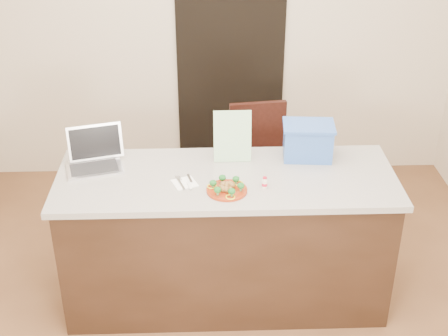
{
  "coord_description": "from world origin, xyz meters",
  "views": [
    {
      "loc": [
        -0.13,
        -3.01,
        2.79
      ],
      "look_at": [
        -0.02,
        0.2,
        1.01
      ],
      "focal_mm": 50.0,
      "sensor_mm": 36.0,
      "label": 1
    }
  ],
  "objects_px": {
    "yogurt_bottle": "(265,183)",
    "chair": "(258,159)",
    "napkin": "(185,183)",
    "blue_box": "(308,141)",
    "plate": "(227,190)",
    "island": "(226,238)",
    "laptop": "(95,156)"
  },
  "relations": [
    {
      "from": "yogurt_bottle",
      "to": "chair",
      "type": "xyz_separation_m",
      "value": [
        0.06,
        1.03,
        -0.39
      ]
    },
    {
      "from": "napkin",
      "to": "blue_box",
      "type": "distance_m",
      "value": 0.84
    },
    {
      "from": "blue_box",
      "to": "chair",
      "type": "distance_m",
      "value": 0.85
    },
    {
      "from": "plate",
      "to": "chair",
      "type": "relative_size",
      "value": 0.24
    },
    {
      "from": "island",
      "to": "chair",
      "type": "distance_m",
      "value": 0.93
    },
    {
      "from": "yogurt_bottle",
      "to": "plate",
      "type": "bearing_deg",
      "value": -170.91
    },
    {
      "from": "yogurt_bottle",
      "to": "laptop",
      "type": "height_order",
      "value": "laptop"
    },
    {
      "from": "plate",
      "to": "yogurt_bottle",
      "type": "relative_size",
      "value": 3.4
    },
    {
      "from": "plate",
      "to": "laptop",
      "type": "relative_size",
      "value": 0.62
    },
    {
      "from": "island",
      "to": "plate",
      "type": "distance_m",
      "value": 0.5
    },
    {
      "from": "plate",
      "to": "napkin",
      "type": "distance_m",
      "value": 0.27
    },
    {
      "from": "yogurt_bottle",
      "to": "chair",
      "type": "relative_size",
      "value": 0.07
    },
    {
      "from": "laptop",
      "to": "chair",
      "type": "relative_size",
      "value": 0.4
    },
    {
      "from": "island",
      "to": "laptop",
      "type": "relative_size",
      "value": 5.34
    },
    {
      "from": "laptop",
      "to": "blue_box",
      "type": "height_order",
      "value": "laptop"
    },
    {
      "from": "napkin",
      "to": "laptop",
      "type": "height_order",
      "value": "laptop"
    },
    {
      "from": "yogurt_bottle",
      "to": "chair",
      "type": "height_order",
      "value": "yogurt_bottle"
    },
    {
      "from": "chair",
      "to": "napkin",
      "type": "bearing_deg",
      "value": -126.03
    },
    {
      "from": "island",
      "to": "chair",
      "type": "relative_size",
      "value": 2.11
    },
    {
      "from": "napkin",
      "to": "yogurt_bottle",
      "type": "bearing_deg",
      "value": -7.69
    },
    {
      "from": "napkin",
      "to": "chair",
      "type": "bearing_deg",
      "value": 61.43
    },
    {
      "from": "plate",
      "to": "laptop",
      "type": "xyz_separation_m",
      "value": [
        -0.81,
        0.35,
        0.06
      ]
    },
    {
      "from": "plate",
      "to": "blue_box",
      "type": "bearing_deg",
      "value": 37.76
    },
    {
      "from": "island",
      "to": "blue_box",
      "type": "relative_size",
      "value": 6.11
    },
    {
      "from": "plate",
      "to": "yogurt_bottle",
      "type": "bearing_deg",
      "value": 9.09
    },
    {
      "from": "chair",
      "to": "plate",
      "type": "bearing_deg",
      "value": -112.1
    },
    {
      "from": "chair",
      "to": "laptop",
      "type": "bearing_deg",
      "value": -154.1
    },
    {
      "from": "chair",
      "to": "island",
      "type": "bearing_deg",
      "value": -114.62
    },
    {
      "from": "island",
      "to": "chair",
      "type": "xyz_separation_m",
      "value": [
        0.27,
        0.89,
        0.09
      ]
    },
    {
      "from": "yogurt_bottle",
      "to": "laptop",
      "type": "distance_m",
      "value": 1.08
    },
    {
      "from": "island",
      "to": "laptop",
      "type": "xyz_separation_m",
      "value": [
        -0.81,
        0.17,
        0.52
      ]
    },
    {
      "from": "laptop",
      "to": "plate",
      "type": "bearing_deg",
      "value": -38.29
    }
  ]
}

